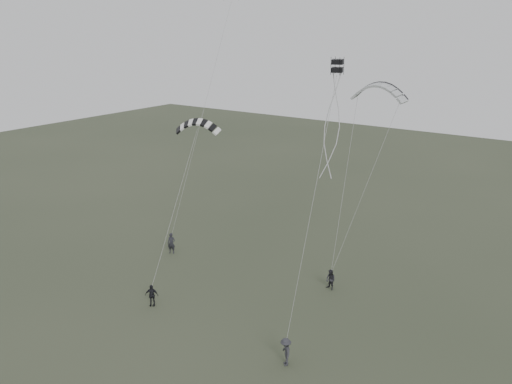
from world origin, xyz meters
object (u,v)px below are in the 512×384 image
Objects in this scene: flyer_left at (171,243)px; flyer_far at (286,352)px; flyer_center at (152,295)px; kite_box at (337,66)px; flyer_right at (331,280)px; kite_pale_large at (379,85)px; kite_striped at (197,122)px.

flyer_far is (15.55, -7.19, -0.05)m from flyer_left.
flyer_center is 19.20m from kite_box.
kite_box is at bearing -52.14° from flyer_right.
kite_pale_large reaches higher than flyer_right.
flyer_left is 13.93m from flyer_right.
flyer_right is at bearing 13.17° from flyer_center.
flyer_far is at bearing -32.78° from flyer_center.
kite_box reaches higher than flyer_left.
flyer_far is at bearing -62.37° from flyer_right.
flyer_center is 2.18× the size of kite_box.
flyer_far is at bearing -49.57° from flyer_left.
kite_pale_large is 13.32m from kite_striped.
flyer_center is 10.80m from flyer_far.
kite_box is at bearing -29.60° from kite_striped.
kite_box is at bearing -29.86° from flyer_left.
flyer_right is 14.42m from kite_pale_large.
kite_striped reaches higher than flyer_far.
flyer_right is at bearing 149.69° from flyer_far.
flyer_center is (4.76, -6.91, -0.12)m from flyer_left.
kite_pale_large reaches higher than flyer_center.
flyer_left is at bearing 93.21° from flyer_center.
kite_striped is at bearing -160.80° from flyer_far.
flyer_center is 21.71m from kite_pale_large.
flyer_left is 1.06× the size of flyer_far.
flyer_left reaches higher than flyer_center.
flyer_right is 9.32m from flyer_far.
kite_pale_large is (9.57, 14.16, 13.39)m from flyer_center.
flyer_center is 12.59m from kite_striped.
kite_striped is 12.10m from kite_box.
flyer_left is 17.13m from flyer_far.
flyer_right is 15.63m from kite_box.
kite_pale_large reaches higher than flyer_far.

